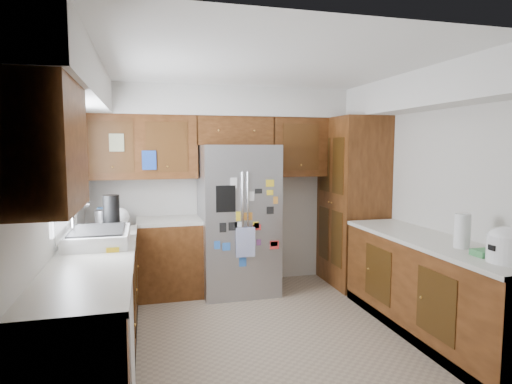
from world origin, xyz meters
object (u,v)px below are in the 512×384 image
fridge (238,219)px  paper_towel (462,231)px  pantry (352,202)px  rice_cooker (509,244)px

fridge → paper_towel: size_ratio=6.18×
pantry → paper_towel: pantry is taller
fridge → paper_towel: fridge is taller
pantry → rice_cooker: pantry is taller
pantry → fridge: size_ratio=1.19×
rice_cooker → paper_towel: 0.48m
rice_cooker → paper_towel: bearing=89.6°
fridge → paper_towel: 2.53m
pantry → fridge: 1.51m
rice_cooker → paper_towel: paper_towel is taller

